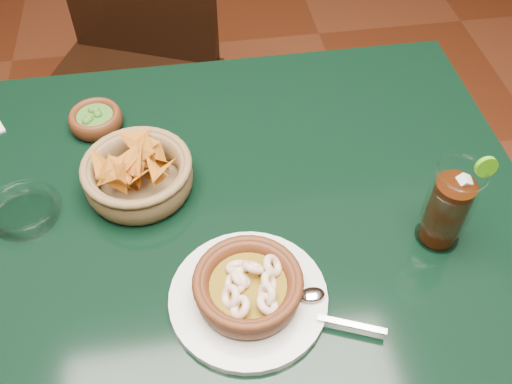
{
  "coord_description": "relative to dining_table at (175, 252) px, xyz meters",
  "views": [
    {
      "loc": [
        0.05,
        -0.58,
        1.47
      ],
      "look_at": [
        0.14,
        -0.02,
        0.81
      ],
      "focal_mm": 40.0,
      "sensor_mm": 36.0,
      "label": 1
    }
  ],
  "objects": [
    {
      "name": "chip_basket",
      "position": [
        -0.04,
        0.07,
        0.13
      ],
      "size": [
        0.21,
        0.21,
        0.12
      ],
      "color": "brown",
      "rests_on": "dining_table"
    },
    {
      "name": "glass_ashtray",
      "position": [
        -0.22,
        0.04,
        0.11
      ],
      "size": [
        0.13,
        0.13,
        0.03
      ],
      "color": "white",
      "rests_on": "dining_table"
    },
    {
      "name": "dining_chair",
      "position": [
        -0.09,
        0.71,
        -0.13
      ],
      "size": [
        0.58,
        0.58,
        0.96
      ],
      "color": "black",
      "rests_on": "ground"
    },
    {
      "name": "dining_table",
      "position": [
        0.0,
        0.0,
        0.0
      ],
      "size": [
        1.2,
        0.8,
        0.75
      ],
      "color": "black",
      "rests_on": "ground"
    },
    {
      "name": "shrimp_plate",
      "position": [
        0.11,
        -0.17,
        0.13
      ],
      "size": [
        0.29,
        0.23,
        0.07
      ],
      "color": "silver",
      "rests_on": "dining_table"
    },
    {
      "name": "cola_drink",
      "position": [
        0.41,
        -0.1,
        0.17
      ],
      "size": [
        0.15,
        0.15,
        0.17
      ],
      "color": "white",
      "rests_on": "dining_table"
    },
    {
      "name": "guacamole_ramekin",
      "position": [
        -0.12,
        0.23,
        0.12
      ],
      "size": [
        0.12,
        0.12,
        0.04
      ],
      "color": "#441E0D",
      "rests_on": "dining_table"
    }
  ]
}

